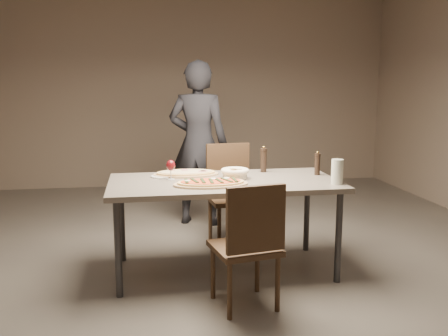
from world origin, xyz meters
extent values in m
plane|color=#5C564F|center=(0.00, 0.00, 0.00)|extent=(7.00, 7.00, 0.00)
plane|color=gray|center=(0.00, 3.50, 1.40)|extent=(6.00, 0.00, 6.00)
cube|color=#70675C|center=(0.00, 0.00, 0.73)|extent=(1.80, 0.90, 0.04)
cylinder|color=#333335|center=(-0.82, -0.37, 0.35)|extent=(0.05, 0.05, 0.71)
cylinder|color=#333335|center=(0.82, -0.37, 0.35)|extent=(0.05, 0.05, 0.71)
cylinder|color=#333335|center=(-0.82, 0.37, 0.35)|extent=(0.05, 0.05, 0.71)
cylinder|color=#333335|center=(0.82, 0.37, 0.35)|extent=(0.05, 0.05, 0.71)
ellipsoid|color=white|center=(-0.10, -0.10, 0.79)|extent=(0.05, 0.05, 0.01)
ellipsoid|color=white|center=(0.01, -0.09, 0.79)|extent=(0.05, 0.05, 0.01)
ellipsoid|color=white|center=(-0.30, -0.15, 0.79)|extent=(0.05, 0.05, 0.01)
cube|color=#202F14|center=(-0.31, -0.15, 0.79)|extent=(0.03, 0.16, 0.01)
cube|color=#202F14|center=(-0.25, -0.15, 0.79)|extent=(0.05, 0.16, 0.01)
cube|color=#202F14|center=(-0.19, -0.16, 0.79)|extent=(0.02, 0.16, 0.01)
cube|color=#202F14|center=(-0.13, -0.18, 0.79)|extent=(0.03, 0.16, 0.01)
cube|color=#202F14|center=(-0.07, -0.18, 0.79)|extent=(0.05, 0.16, 0.01)
cube|color=#202F14|center=(-0.01, -0.16, 0.79)|extent=(0.07, 0.16, 0.01)
cube|color=#202F14|center=(0.05, -0.16, 0.79)|extent=(0.03, 0.16, 0.01)
cylinder|color=tan|center=(-0.14, 0.24, 0.79)|extent=(0.06, 0.06, 0.00)
cylinder|color=tan|center=(-0.28, 0.33, 0.79)|extent=(0.06, 0.06, 0.00)
cylinder|color=tan|center=(-0.39, 0.34, 0.79)|extent=(0.06, 0.06, 0.00)
cylinder|color=tan|center=(-0.13, 0.25, 0.79)|extent=(0.06, 0.06, 0.00)
cylinder|color=beige|center=(0.10, 0.06, 0.79)|extent=(0.19, 0.19, 0.08)
torus|color=beige|center=(0.10, 0.06, 0.81)|extent=(0.23, 0.23, 0.03)
cube|color=#9F7640|center=(0.13, 0.06, 0.80)|extent=(0.07, 0.07, 0.04)
cube|color=#9F7640|center=(0.09, 0.08, 0.80)|extent=(0.06, 0.07, 0.04)
cube|color=#9F7640|center=(0.09, 0.04, 0.80)|extent=(0.08, 0.08, 0.04)
cylinder|color=white|center=(0.09, 0.05, 0.76)|extent=(0.12, 0.12, 0.01)
cylinder|color=gold|center=(0.09, 0.05, 0.76)|extent=(0.09, 0.09, 0.00)
cylinder|color=black|center=(0.81, 0.11, 0.83)|extent=(0.05, 0.05, 0.16)
cylinder|color=black|center=(0.81, 0.11, 0.92)|extent=(0.05, 0.05, 0.02)
sphere|color=gold|center=(0.81, 0.11, 0.94)|extent=(0.02, 0.02, 0.02)
cylinder|color=black|center=(0.40, 0.31, 0.84)|extent=(0.05, 0.05, 0.18)
cylinder|color=black|center=(0.40, 0.31, 0.95)|extent=(0.06, 0.06, 0.02)
sphere|color=gold|center=(0.40, 0.31, 0.97)|extent=(0.02, 0.02, 0.02)
cylinder|color=silver|center=(0.83, -0.27, 0.84)|extent=(0.09, 0.09, 0.19)
cylinder|color=silver|center=(-0.41, 0.10, 0.75)|extent=(0.06, 0.06, 0.01)
cylinder|color=silver|center=(-0.41, 0.10, 0.79)|extent=(0.01, 0.01, 0.08)
ellipsoid|color=#4F0B0F|center=(-0.41, 0.10, 0.87)|extent=(0.07, 0.07, 0.09)
cylinder|color=white|center=(-0.48, 0.22, 0.76)|extent=(0.18, 0.18, 0.01)
cube|color=#3C2819|center=(0.04, -0.64, 0.41)|extent=(0.48, 0.48, 0.04)
cylinder|color=#3C2819|center=(-0.10, -0.84, 0.19)|extent=(0.03, 0.03, 0.39)
cylinder|color=#3C2819|center=(0.23, -0.78, 0.19)|extent=(0.03, 0.03, 0.39)
cylinder|color=#3C2819|center=(-0.16, -0.50, 0.19)|extent=(0.03, 0.03, 0.39)
cylinder|color=#3C2819|center=(0.17, -0.44, 0.19)|extent=(0.03, 0.03, 0.39)
cube|color=#3C2819|center=(0.07, -0.83, 0.66)|extent=(0.40, 0.11, 0.43)
cube|color=#3C2819|center=(0.20, 0.66, 0.43)|extent=(0.48, 0.48, 0.04)
cylinder|color=#3C2819|center=(0.36, 0.85, 0.21)|extent=(0.04, 0.04, 0.41)
cylinder|color=#3C2819|center=(0.00, 0.82, 0.21)|extent=(0.04, 0.04, 0.41)
cylinder|color=#3C2819|center=(0.39, 0.49, 0.21)|extent=(0.04, 0.04, 0.41)
cylinder|color=#3C2819|center=(0.03, 0.46, 0.21)|extent=(0.04, 0.04, 0.41)
cube|color=#3C2819|center=(0.18, 0.86, 0.70)|extent=(0.42, 0.08, 0.46)
imported|color=black|center=(-0.04, 1.41, 0.87)|extent=(0.74, 0.61, 1.74)
camera|label=1|loc=(-0.63, -3.81, 1.53)|focal=40.00mm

